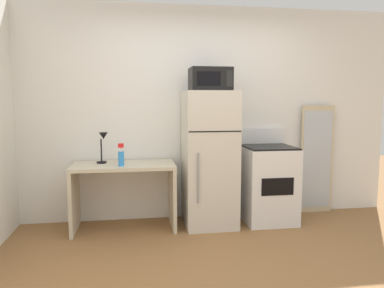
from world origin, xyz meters
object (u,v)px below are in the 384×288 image
desk (124,183)px  spray_bottle (121,157)px  refrigerator (209,159)px  microwave (210,79)px  oven_range (268,183)px  desk_lamp (103,142)px  leaning_mirror (317,159)px

desk → spray_bottle: bearing=-97.8°
desk → refrigerator: 1.02m
spray_bottle → microwave: (1.01, 0.11, 0.85)m
refrigerator → microwave: size_ratio=3.41×
oven_range → desk: bearing=179.8°
microwave → oven_range: (0.73, 0.03, -1.23)m
microwave → refrigerator: bearing=90.3°
desk_lamp → spray_bottle: 0.33m
microwave → spray_bottle: bearing=-174.0°
microwave → leaning_mirror: (1.48, 0.29, -1.00)m
desk_lamp → spray_bottle: bearing=-46.0°
refrigerator → desk: bearing=179.1°
oven_range → leaning_mirror: 0.83m
spray_bottle → microwave: size_ratio=0.54×
oven_range → leaning_mirror: size_ratio=0.79×
refrigerator → leaning_mirror: refrigerator is taller
spray_bottle → oven_range: 1.78m
desk_lamp → oven_range: desk_lamp is taller
spray_bottle → oven_range: (1.73, 0.14, -0.38)m
microwave → leaning_mirror: microwave is taller
desk → oven_range: (1.71, -0.01, -0.06)m
microwave → leaning_mirror: bearing=10.9°
desk_lamp → spray_bottle: (0.21, -0.22, -0.14)m
spray_bottle → microwave: 1.32m
leaning_mirror → microwave: bearing=-169.1°
microwave → oven_range: 1.43m
desk_lamp → leaning_mirror: (2.69, 0.18, -0.29)m
microwave → oven_range: bearing=2.4°
refrigerator → leaning_mirror: bearing=10.2°
desk_lamp → microwave: (1.21, -0.11, 0.71)m
refrigerator → oven_range: size_ratio=1.43×
oven_range → spray_bottle: bearing=-175.5°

